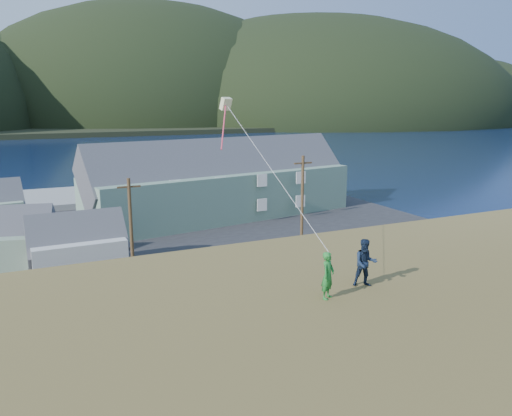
{
  "coord_description": "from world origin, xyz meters",
  "views": [
    {
      "loc": [
        -6.25,
        -32.84,
        13.55
      ],
      "look_at": [
        3.12,
        -12.62,
        8.8
      ],
      "focal_mm": 35.0,
      "sensor_mm": 36.0,
      "label": 1
    }
  ],
  "objects_px": {
    "wharf": "(32,201)",
    "kite_flyer_green": "(328,275)",
    "lodge": "(222,181)",
    "shed_white": "(78,245)",
    "kite_flyer_navy": "(365,263)"
  },
  "relations": [
    {
      "from": "wharf",
      "to": "kite_flyer_green",
      "type": "height_order",
      "value": "kite_flyer_green"
    },
    {
      "from": "wharf",
      "to": "lodge",
      "type": "relative_size",
      "value": 0.78
    },
    {
      "from": "lodge",
      "to": "shed_white",
      "type": "height_order",
      "value": "lodge"
    },
    {
      "from": "wharf",
      "to": "kite_flyer_navy",
      "type": "xyz_separation_m",
      "value": [
        10.2,
        -59.38,
        7.6
      ]
    },
    {
      "from": "wharf",
      "to": "shed_white",
      "type": "bearing_deg",
      "value": -84.78
    },
    {
      "from": "kite_flyer_green",
      "to": "kite_flyer_navy",
      "type": "xyz_separation_m",
      "value": [
        1.8,
        0.4,
        0.06
      ]
    },
    {
      "from": "wharf",
      "to": "kite_flyer_green",
      "type": "relative_size",
      "value": 16.41
    },
    {
      "from": "shed_white",
      "to": "kite_flyer_green",
      "type": "bearing_deg",
      "value": -80.46
    },
    {
      "from": "shed_white",
      "to": "kite_flyer_navy",
      "type": "bearing_deg",
      "value": -76.73
    },
    {
      "from": "lodge",
      "to": "kite_flyer_navy",
      "type": "relative_size",
      "value": 19.54
    },
    {
      "from": "kite_flyer_green",
      "to": "kite_flyer_navy",
      "type": "distance_m",
      "value": 1.84
    },
    {
      "from": "wharf",
      "to": "kite_flyer_navy",
      "type": "bearing_deg",
      "value": -80.26
    },
    {
      "from": "wharf",
      "to": "shed_white",
      "type": "relative_size",
      "value": 3.42
    },
    {
      "from": "shed_white",
      "to": "kite_flyer_navy",
      "type": "relative_size",
      "value": 4.47
    },
    {
      "from": "wharf",
      "to": "kite_flyer_green",
      "type": "xyz_separation_m",
      "value": [
        8.4,
        -59.78,
        7.54
      ]
    }
  ]
}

